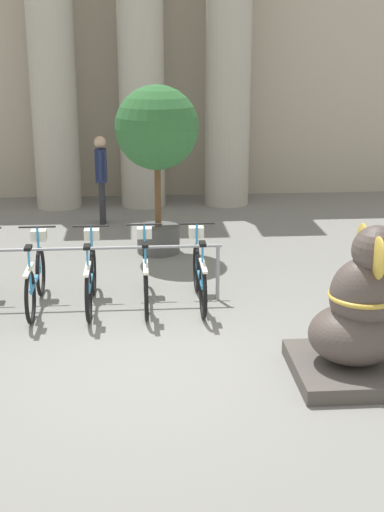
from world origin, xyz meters
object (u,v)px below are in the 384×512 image
object	(u,v)px
bicycle_5	(199,274)
elephant_statue	(360,319)
bicycle_3	(91,277)
potted_tree	(157,138)
bicycle_4	(145,275)
person_pedestrian	(101,172)
bicycle_2	(36,278)

from	to	relation	value
bicycle_5	elephant_statue	world-z (taller)	elephant_statue
bicycle_3	potted_tree	world-z (taller)	potted_tree
bicycle_4	elephant_statue	xyz separation A→B (m)	(2.13, -2.24, 0.24)
elephant_statue	person_pedestrian	bearing A→B (deg)	113.83
bicycle_4	elephant_statue	world-z (taller)	elephant_statue
bicycle_5	bicycle_2	bearing A→B (deg)	-179.70
bicycle_4	person_pedestrian	bearing A→B (deg)	99.85
person_pedestrian	bicycle_3	bearing A→B (deg)	-89.48
bicycle_3	elephant_statue	distance (m)	3.60
person_pedestrian	bicycle_2	bearing A→B (deg)	-98.80
potted_tree	person_pedestrian	bearing A→B (deg)	116.77
bicycle_3	bicycle_5	distance (m)	1.40
bicycle_2	bicycle_3	distance (m)	0.70
bicycle_3	person_pedestrian	world-z (taller)	person_pedestrian
elephant_statue	bicycle_3	bearing A→B (deg)	142.05
bicycle_3	elephant_statue	bearing A→B (deg)	-37.95
elephant_statue	person_pedestrian	world-z (taller)	elephant_statue
bicycle_5	potted_tree	bearing A→B (deg)	101.23
bicycle_4	bicycle_5	size ratio (longest dim) A/B	1.00
bicycle_4	bicycle_5	world-z (taller)	same
bicycle_2	bicycle_3	xyz separation A→B (m)	(0.70, -0.01, 0.00)
bicycle_2	elephant_statue	world-z (taller)	elephant_statue
bicycle_2	potted_tree	xyz separation A→B (m)	(1.64, 2.34, 1.46)
bicycle_2	bicycle_5	distance (m)	2.10
bicycle_3	potted_tree	size ratio (longest dim) A/B	0.62
bicycle_4	elephant_statue	bearing A→B (deg)	-46.43
bicycle_4	bicycle_5	xyz separation A→B (m)	(0.70, -0.01, 0.00)
bicycle_3	bicycle_4	xyz separation A→B (m)	(0.70, 0.03, 0.00)
bicycle_3	potted_tree	bearing A→B (deg)	68.21
elephant_statue	potted_tree	xyz separation A→B (m)	(-1.89, 4.56, 1.22)
bicycle_5	potted_tree	xyz separation A→B (m)	(-0.46, 2.33, 1.46)
bicycle_3	person_pedestrian	xyz separation A→B (m)	(-0.04, 4.29, 0.57)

